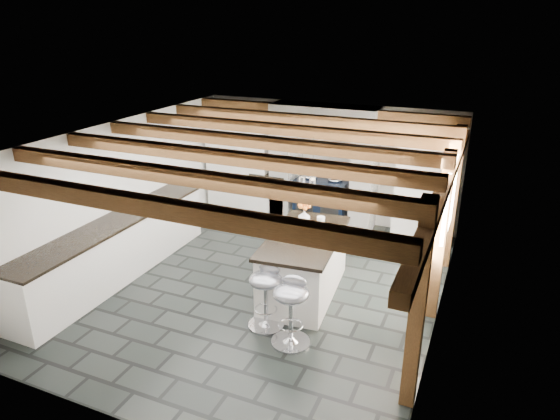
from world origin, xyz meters
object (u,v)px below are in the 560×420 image
at_px(range_cooker, 322,201).
at_px(bar_stool_far, 266,289).
at_px(kitchen_island, 304,264).
at_px(bar_stool_near, 291,304).

distance_m(range_cooker, bar_stool_far, 3.63).
xyz_separation_m(kitchen_island, bar_stool_near, (0.29, -1.20, 0.09)).
bearing_deg(range_cooker, kitchen_island, -76.57).
xyz_separation_m(range_cooker, bar_stool_near, (0.91, -3.82, 0.09)).
height_order(range_cooker, kitchen_island, kitchen_island).
height_order(range_cooker, bar_stool_near, range_cooker).
xyz_separation_m(kitchen_island, bar_stool_far, (-0.14, -0.99, 0.08)).
bearing_deg(bar_stool_near, bar_stool_far, 149.00).
distance_m(range_cooker, bar_stool_near, 3.92).
relative_size(range_cooker, bar_stool_far, 1.14).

